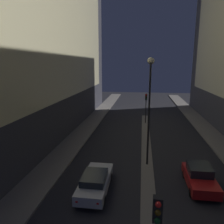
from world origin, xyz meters
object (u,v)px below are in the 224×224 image
object	(u,v)px
car_left_lane	(95,182)
car_right_lane	(200,177)
traffic_light_mid	(146,102)
street_lamp	(150,92)

from	to	relation	value
car_left_lane	car_right_lane	size ratio (longest dim) A/B	1.17
traffic_light_mid	car_left_lane	bearing A→B (deg)	-101.15
traffic_light_mid	car_right_lane	size ratio (longest dim) A/B	1.07
traffic_light_mid	car_right_lane	distance (m)	17.66
street_lamp	car_left_lane	xyz separation A→B (m)	(-3.67, -4.60, -5.74)
street_lamp	car_right_lane	bearing A→B (deg)	-39.60
car_right_lane	car_left_lane	bearing A→B (deg)	-168.00
car_left_lane	street_lamp	bearing A→B (deg)	51.39
car_left_lane	car_right_lane	world-z (taller)	car_right_lane
traffic_light_mid	car_left_lane	distance (m)	19.18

